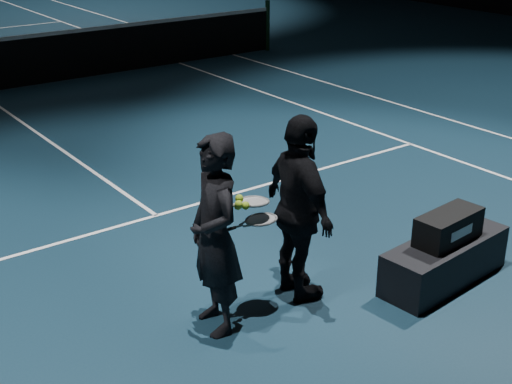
{
  "coord_description": "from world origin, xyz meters",
  "views": [
    {
      "loc": [
        -3.36,
        -12.85,
        3.33
      ],
      "look_at": [
        -0.25,
        -8.62,
        1.11
      ],
      "focal_mm": 50.0,
      "sensor_mm": 36.0,
      "label": 1
    }
  ],
  "objects_px": {
    "racket_bag": "(448,227)",
    "tennis_balls": "(241,203)",
    "racket_lower": "(261,219)",
    "player_b": "(299,210)",
    "racket_upper": "(253,202)",
    "player_a": "(215,236)",
    "player_bench": "(444,261)"
  },
  "relations": [
    {
      "from": "player_a",
      "to": "player_b",
      "type": "distance_m",
      "value": 0.85
    },
    {
      "from": "racket_lower",
      "to": "tennis_balls",
      "type": "bearing_deg",
      "value": 178.53
    },
    {
      "from": "player_bench",
      "to": "player_b",
      "type": "relative_size",
      "value": 0.82
    },
    {
      "from": "player_bench",
      "to": "racket_upper",
      "type": "bearing_deg",
      "value": 153.66
    },
    {
      "from": "racket_bag",
      "to": "racket_lower",
      "type": "bearing_deg",
      "value": 154.32
    },
    {
      "from": "racket_bag",
      "to": "racket_upper",
      "type": "bearing_deg",
      "value": 153.66
    },
    {
      "from": "racket_upper",
      "to": "racket_lower",
      "type": "bearing_deg",
      "value": -42.66
    },
    {
      "from": "player_bench",
      "to": "player_a",
      "type": "xyz_separation_m",
      "value": [
        -2.1,
        0.61,
        0.63
      ]
    },
    {
      "from": "tennis_balls",
      "to": "player_b",
      "type": "bearing_deg",
      "value": -1.18
    },
    {
      "from": "racket_bag",
      "to": "player_a",
      "type": "distance_m",
      "value": 2.2
    },
    {
      "from": "racket_bag",
      "to": "tennis_balls",
      "type": "distance_m",
      "value": 2.0
    },
    {
      "from": "player_a",
      "to": "racket_lower",
      "type": "distance_m",
      "value": 0.45
    },
    {
      "from": "player_bench",
      "to": "tennis_balls",
      "type": "xyz_separation_m",
      "value": [
        -1.84,
        0.62,
        0.84
      ]
    },
    {
      "from": "player_b",
      "to": "racket_lower",
      "type": "bearing_deg",
      "value": 99.11
    },
    {
      "from": "player_bench",
      "to": "racket_lower",
      "type": "xyz_separation_m",
      "value": [
        -1.65,
        0.61,
        0.65
      ]
    },
    {
      "from": "player_b",
      "to": "racket_upper",
      "type": "distance_m",
      "value": 0.48
    },
    {
      "from": "tennis_balls",
      "to": "racket_upper",
      "type": "bearing_deg",
      "value": 12.87
    },
    {
      "from": "player_bench",
      "to": "racket_lower",
      "type": "height_order",
      "value": "racket_lower"
    },
    {
      "from": "racket_bag",
      "to": "player_bench",
      "type": "bearing_deg",
      "value": 0.0
    },
    {
      "from": "racket_bag",
      "to": "player_a",
      "type": "xyz_separation_m",
      "value": [
        -2.1,
        0.61,
        0.28
      ]
    },
    {
      "from": "player_bench",
      "to": "player_b",
      "type": "bearing_deg",
      "value": 148.77
    },
    {
      "from": "racket_upper",
      "to": "tennis_balls",
      "type": "xyz_separation_m",
      "value": [
        -0.15,
        -0.03,
        0.03
      ]
    },
    {
      "from": "player_a",
      "to": "racket_lower",
      "type": "height_order",
      "value": "player_a"
    },
    {
      "from": "player_a",
      "to": "tennis_balls",
      "type": "distance_m",
      "value": 0.33
    },
    {
      "from": "racket_lower",
      "to": "racket_bag",
      "type": "bearing_deg",
      "value": -19.56
    },
    {
      "from": "racket_lower",
      "to": "tennis_balls",
      "type": "height_order",
      "value": "tennis_balls"
    },
    {
      "from": "racket_upper",
      "to": "racket_bag",
      "type": "bearing_deg",
      "value": -24.22
    },
    {
      "from": "player_b",
      "to": "tennis_balls",
      "type": "distance_m",
      "value": 0.63
    },
    {
      "from": "player_bench",
      "to": "racket_bag",
      "type": "distance_m",
      "value": 0.34
    },
    {
      "from": "tennis_balls",
      "to": "racket_lower",
      "type": "bearing_deg",
      "value": -2.17
    },
    {
      "from": "racket_bag",
      "to": "tennis_balls",
      "type": "xyz_separation_m",
      "value": [
        -1.84,
        0.62,
        0.49
      ]
    },
    {
      "from": "player_a",
      "to": "racket_bag",
      "type": "bearing_deg",
      "value": 83.36
    }
  ]
}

